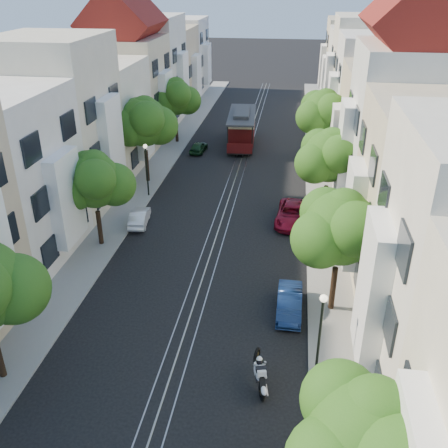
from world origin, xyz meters
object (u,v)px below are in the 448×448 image
at_px(lamp_west, 146,162).
at_px(tree_w_d, 176,98).
at_px(tree_w_b, 95,182).
at_px(sportbike_rider, 260,372).
at_px(tree_e_a, 370,442).
at_px(parked_car_e_mid, 289,303).
at_px(lamp_east, 321,324).
at_px(parked_car_w_mid, 139,217).
at_px(tree_e_d, 324,113).
at_px(tree_e_b, 341,230).
at_px(parked_car_e_far, 292,214).
at_px(cable_car, 242,126).
at_px(tree_w_c, 145,123).
at_px(tree_e_c, 330,157).
at_px(parked_car_w_far, 199,147).

bearing_deg(lamp_west, tree_w_d, 93.44).
xyz_separation_m(tree_w_b, lamp_west, (0.84, 8.02, -1.55)).
relative_size(lamp_west, sportbike_rider, 1.92).
bearing_deg(tree_e_a, parked_car_e_mid, 100.99).
height_order(lamp_east, parked_car_w_mid, lamp_east).
relative_size(tree_e_d, lamp_west, 1.65).
xyz_separation_m(tree_e_b, parked_car_e_mid, (-2.23, -0.52, -4.14)).
bearing_deg(lamp_east, tree_w_b, 143.42).
relative_size(lamp_west, parked_car_e_far, 0.89).
xyz_separation_m(tree_e_a, tree_e_b, (0.00, 12.00, 0.34)).
bearing_deg(tree_e_d, cable_car, 146.08).
bearing_deg(cable_car, tree_w_c, -124.23).
distance_m(tree_w_b, sportbike_rider, 15.98).
xyz_separation_m(tree_e_c, lamp_east, (-0.96, -15.98, -1.75)).
height_order(tree_e_c, parked_car_e_mid, tree_e_c).
xyz_separation_m(tree_e_d, tree_w_b, (-14.40, -17.00, -0.47)).
distance_m(tree_w_c, tree_w_d, 11.01).
bearing_deg(lamp_east, parked_car_e_mid, 105.89).
height_order(tree_w_d, parked_car_w_far, tree_w_d).
xyz_separation_m(parked_car_w_mid, parked_car_w_far, (1.20, 15.96, -0.00)).
height_order(tree_w_b, tree_w_c, tree_w_c).
bearing_deg(parked_car_w_mid, parked_car_e_far, -177.84).
relative_size(lamp_west, parked_car_w_far, 1.33).
height_order(tree_e_b, lamp_east, tree_e_b).
height_order(tree_e_a, lamp_west, tree_e_a).
xyz_separation_m(tree_w_b, lamp_east, (13.44, -9.98, -1.55)).
distance_m(sportbike_rider, parked_car_w_far, 31.33).
relative_size(tree_w_c, parked_car_e_far, 1.52).
xyz_separation_m(tree_e_c, tree_e_d, (0.00, 11.00, 0.27)).
xyz_separation_m(tree_e_c, parked_car_w_mid, (-12.86, -2.74, -4.06)).
distance_m(tree_w_c, lamp_east, 25.01).
bearing_deg(sportbike_rider, tree_e_b, 46.74).
xyz_separation_m(tree_w_c, parked_car_w_mid, (1.54, -7.74, -4.53)).
relative_size(tree_e_b, tree_w_d, 1.03).
height_order(tree_w_c, lamp_east, tree_w_c).
distance_m(lamp_east, sportbike_rider, 3.27).
bearing_deg(lamp_east, cable_car, 101.93).
bearing_deg(parked_car_e_far, tree_w_b, -153.34).
relative_size(tree_e_d, parked_car_w_far, 2.20).
distance_m(lamp_west, parked_car_e_mid, 17.80).
bearing_deg(parked_car_w_mid, parked_car_w_far, -101.59).
relative_size(tree_e_a, tree_e_c, 0.96).
bearing_deg(tree_e_a, tree_w_c, 117.22).
bearing_deg(tree_e_d, tree_e_a, -90.00).
height_order(lamp_west, parked_car_e_far, lamp_west).
relative_size(tree_e_d, sportbike_rider, 3.16).
relative_size(tree_e_c, parked_car_w_far, 2.09).
height_order(tree_w_b, parked_car_e_mid, tree_w_b).
bearing_deg(parked_car_e_mid, parked_car_w_mid, 140.71).
bearing_deg(lamp_west, parked_car_e_mid, -50.09).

